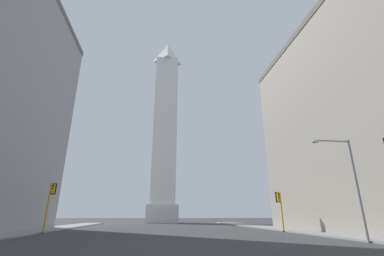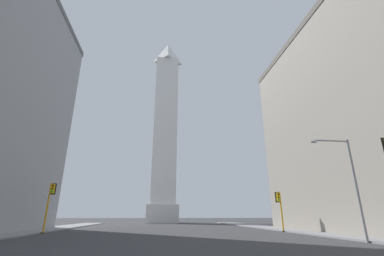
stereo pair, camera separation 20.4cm
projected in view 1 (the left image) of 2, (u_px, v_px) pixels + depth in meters
sidewalk_right at (326, 234)px, 28.01m from camera, size 5.00×87.75×0.15m
obelisk at (165, 127)px, 78.69m from camera, size 8.57×8.57×57.79m
traffic_light_mid_right at (280, 205)px, 33.14m from camera, size 0.80×0.53×4.91m
traffic_light_mid_left at (50, 199)px, 30.25m from camera, size 0.78×0.50×5.68m
street_lamp at (349, 176)px, 20.81m from camera, size 3.47×0.36×8.06m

